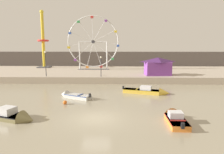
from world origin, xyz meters
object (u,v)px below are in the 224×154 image
object	(u,v)px
motorboat_olive_wood	(12,116)
mooring_buoy_orange	(65,102)
ferris_wheel_white_frame	(93,43)
drop_tower_yellow_tower	(43,43)
promenade_lamp_near	(101,63)
motorboat_pale_grey	(73,96)
carnival_booth_purple_stall	(158,66)
promenade_lamp_far	(45,60)
motorboat_orange_hull	(174,118)
motorboat_mustard_yellow	(149,91)

from	to	relation	value
motorboat_olive_wood	mooring_buoy_orange	size ratio (longest dim) A/B	13.20
ferris_wheel_white_frame	drop_tower_yellow_tower	xyz separation A→B (m)	(-12.27, 3.69, -0.08)
drop_tower_yellow_tower	promenade_lamp_near	bearing A→B (deg)	-44.29
promenade_lamp_near	motorboat_pale_grey	bearing A→B (deg)	-105.88
drop_tower_yellow_tower	carnival_booth_purple_stall	world-z (taller)	drop_tower_yellow_tower
carnival_booth_purple_stall	promenade_lamp_far	bearing A→B (deg)	-179.67
drop_tower_yellow_tower	promenade_lamp_far	bearing A→B (deg)	-69.34
motorboat_orange_hull	promenade_lamp_near	world-z (taller)	promenade_lamp_near
ferris_wheel_white_frame	promenade_lamp_far	xyz separation A→B (m)	(-6.98, -10.32, -3.07)
carnival_booth_purple_stall	mooring_buoy_orange	distance (m)	19.78
motorboat_olive_wood	mooring_buoy_orange	distance (m)	5.79
motorboat_mustard_yellow	promenade_lamp_near	bearing A→B (deg)	149.44
motorboat_pale_grey	promenade_lamp_near	world-z (taller)	promenade_lamp_near
promenade_lamp_far	mooring_buoy_orange	distance (m)	14.96
motorboat_orange_hull	carnival_booth_purple_stall	world-z (taller)	carnival_booth_purple_stall
motorboat_olive_wood	drop_tower_yellow_tower	bearing A→B (deg)	123.53
promenade_lamp_far	motorboat_pale_grey	bearing A→B (deg)	-56.17
promenade_lamp_near	promenade_lamp_far	distance (m)	9.50
mooring_buoy_orange	motorboat_olive_wood	bearing A→B (deg)	-126.96
mooring_buoy_orange	motorboat_mustard_yellow	bearing A→B (deg)	27.49
motorboat_pale_grey	drop_tower_yellow_tower	size ratio (longest dim) A/B	0.33
ferris_wheel_white_frame	motorboat_mustard_yellow	bearing A→B (deg)	-62.49
carnival_booth_purple_stall	mooring_buoy_orange	bearing A→B (deg)	-136.13
motorboat_pale_grey	promenade_lamp_near	distance (m)	10.52
ferris_wheel_white_frame	motorboat_pale_grey	bearing A→B (deg)	-90.71
motorboat_pale_grey	carnival_booth_purple_stall	world-z (taller)	carnival_booth_purple_stall
ferris_wheel_white_frame	drop_tower_yellow_tower	world-z (taller)	drop_tower_yellow_tower
motorboat_olive_wood	promenade_lamp_near	distance (m)	18.65
promenade_lamp_near	mooring_buoy_orange	distance (m)	13.33
motorboat_olive_wood	ferris_wheel_white_frame	world-z (taller)	ferris_wheel_white_frame
drop_tower_yellow_tower	promenade_lamp_far	distance (m)	15.27
promenade_lamp_far	carnival_booth_purple_stall	bearing A→B (deg)	5.26
promenade_lamp_far	mooring_buoy_orange	xyz separation A→B (m)	(6.49, -12.98, -3.67)
motorboat_olive_wood	promenade_lamp_far	xyz separation A→B (m)	(-3.01, 17.60, 3.59)
motorboat_pale_grey	promenade_lamp_far	world-z (taller)	promenade_lamp_far
carnival_booth_purple_stall	motorboat_pale_grey	bearing A→B (deg)	-141.92
motorboat_olive_wood	drop_tower_yellow_tower	xyz separation A→B (m)	(-8.29, 31.61, 6.58)
motorboat_orange_hull	mooring_buoy_orange	size ratio (longest dim) A/B	9.49
motorboat_olive_wood	promenade_lamp_far	bearing A→B (deg)	118.54
motorboat_orange_hull	motorboat_mustard_yellow	bearing A→B (deg)	5.22
ferris_wheel_white_frame	promenade_lamp_near	distance (m)	11.55
drop_tower_yellow_tower	ferris_wheel_white_frame	bearing A→B (deg)	-16.76
drop_tower_yellow_tower	promenade_lamp_near	xyz separation A→B (m)	(14.76, -14.40, -3.46)
motorboat_pale_grey	drop_tower_yellow_tower	bearing A→B (deg)	-37.02
drop_tower_yellow_tower	promenade_lamp_near	world-z (taller)	drop_tower_yellow_tower
drop_tower_yellow_tower	carnival_booth_purple_stall	xyz separation A→B (m)	(24.69, -12.23, -4.12)
motorboat_orange_hull	promenade_lamp_far	world-z (taller)	promenade_lamp_far
motorboat_pale_grey	mooring_buoy_orange	bearing A→B (deg)	111.71
motorboat_mustard_yellow	carnival_booth_purple_stall	distance (m)	10.34
mooring_buoy_orange	carnival_booth_purple_stall	bearing A→B (deg)	48.81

